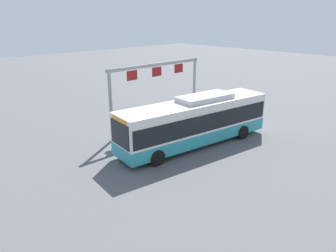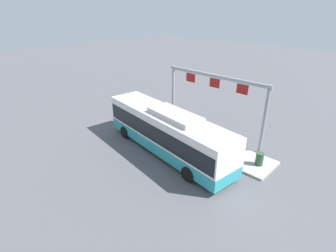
# 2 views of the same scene
# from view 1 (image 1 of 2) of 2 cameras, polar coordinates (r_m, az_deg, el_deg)

# --- Properties ---
(ground_plane) EXTENTS (120.00, 120.00, 0.00)m
(ground_plane) POSITION_cam_1_polar(r_m,az_deg,el_deg) (23.10, 4.64, -3.24)
(ground_plane) COLOR #56565B
(platform_curb) EXTENTS (10.00, 2.80, 0.16)m
(platform_curb) POSITION_cam_1_polar(r_m,az_deg,el_deg) (26.15, 2.67, -0.31)
(platform_curb) COLOR #B2ADA3
(platform_curb) RESTS_ON ground
(bus_main) EXTENTS (11.86, 3.94, 3.46)m
(bus_main) POSITION_cam_1_polar(r_m,az_deg,el_deg) (22.48, 4.78, 1.05)
(bus_main) COLOR teal
(bus_main) RESTS_ON ground
(person_boarding) EXTENTS (0.36, 0.54, 1.67)m
(person_boarding) POSITION_cam_1_polar(r_m,az_deg,el_deg) (23.07, -4.32, -0.47)
(person_boarding) COLOR maroon
(person_boarding) RESTS_ON platform_curb
(person_waiting_near) EXTENTS (0.41, 0.57, 1.67)m
(person_waiting_near) POSITION_cam_1_polar(r_m,az_deg,el_deg) (22.49, -9.18, -1.62)
(person_waiting_near) COLOR gray
(person_waiting_near) RESTS_ON ground
(person_waiting_mid) EXTENTS (0.43, 0.58, 1.67)m
(person_waiting_mid) POSITION_cam_1_polar(r_m,az_deg,el_deg) (24.36, -2.96, 0.63)
(person_waiting_mid) COLOR slate
(person_waiting_mid) RESTS_ON platform_curb
(platform_sign_gantry) EXTENTS (9.15, 0.24, 5.20)m
(platform_sign_gantry) POSITION_cam_1_polar(r_m,az_deg,el_deg) (25.69, -1.95, 7.83)
(platform_sign_gantry) COLOR gray
(platform_sign_gantry) RESTS_ON ground
(trash_bin) EXTENTS (0.52, 0.52, 0.90)m
(trash_bin) POSITION_cam_1_polar(r_m,az_deg,el_deg) (28.94, 8.25, 2.53)
(trash_bin) COLOR #2D5133
(trash_bin) RESTS_ON platform_curb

